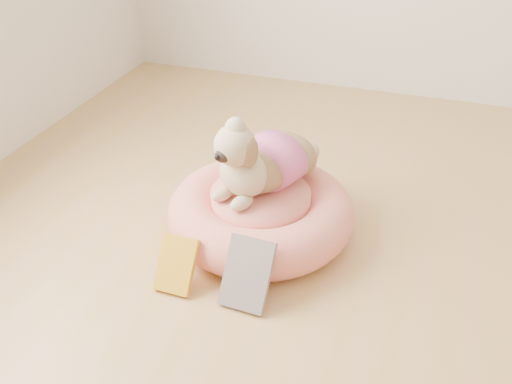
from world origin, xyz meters
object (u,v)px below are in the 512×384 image
(pet_bed, at_px, (261,213))
(book_white, at_px, (247,274))
(book_yellow, at_px, (176,264))
(dog, at_px, (261,147))

(pet_bed, relative_size, book_white, 3.00)
(book_yellow, bearing_deg, book_white, 3.54)
(book_yellow, distance_m, book_white, 0.23)
(pet_bed, xyz_separation_m, dog, (-0.01, 0.03, 0.24))
(book_white, bearing_deg, book_yellow, -174.51)
(pet_bed, distance_m, dog, 0.24)
(pet_bed, height_order, book_yellow, pet_bed)
(book_yellow, bearing_deg, pet_bed, 66.44)
(book_white, bearing_deg, pet_bed, 104.79)
(dog, relative_size, book_white, 1.95)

